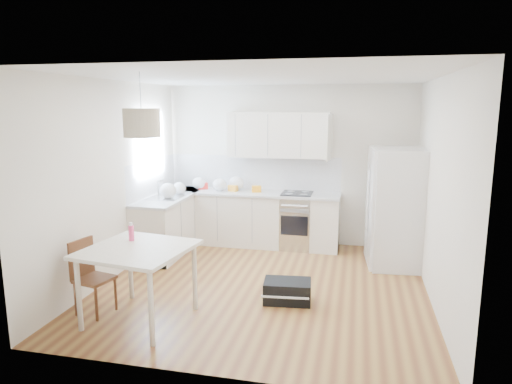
% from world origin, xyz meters
% --- Properties ---
extents(floor, '(4.20, 4.20, 0.00)m').
position_xyz_m(floor, '(0.00, 0.00, 0.00)').
color(floor, brown).
rests_on(floor, ground).
extents(ceiling, '(4.20, 4.20, 0.00)m').
position_xyz_m(ceiling, '(0.00, 0.00, 2.70)').
color(ceiling, white).
rests_on(ceiling, wall_back).
extents(wall_back, '(4.20, 0.00, 4.20)m').
position_xyz_m(wall_back, '(0.00, 2.10, 1.35)').
color(wall_back, white).
rests_on(wall_back, floor).
extents(wall_left, '(0.00, 4.20, 4.20)m').
position_xyz_m(wall_left, '(-2.10, 0.00, 1.35)').
color(wall_left, white).
rests_on(wall_left, floor).
extents(wall_right, '(0.00, 4.20, 4.20)m').
position_xyz_m(wall_right, '(2.10, 0.00, 1.35)').
color(wall_right, white).
rests_on(wall_right, floor).
extents(window_glassblock, '(0.02, 1.00, 1.00)m').
position_xyz_m(window_glassblock, '(-2.09, 1.15, 1.75)').
color(window_glassblock, '#BFE0F9').
rests_on(window_glassblock, wall_left).
extents(cabinets_back, '(3.00, 0.60, 0.88)m').
position_xyz_m(cabinets_back, '(-0.60, 1.80, 0.44)').
color(cabinets_back, silver).
rests_on(cabinets_back, floor).
extents(cabinets_left, '(0.60, 1.80, 0.88)m').
position_xyz_m(cabinets_left, '(-1.80, 1.20, 0.44)').
color(cabinets_left, silver).
rests_on(cabinets_left, floor).
extents(counter_back, '(3.02, 0.64, 0.04)m').
position_xyz_m(counter_back, '(-0.60, 1.80, 0.90)').
color(counter_back, '#ACAFB1').
rests_on(counter_back, cabinets_back).
extents(counter_left, '(0.64, 1.82, 0.04)m').
position_xyz_m(counter_left, '(-1.80, 1.20, 0.90)').
color(counter_left, '#ACAFB1').
rests_on(counter_left, cabinets_left).
extents(backsplash_back, '(3.00, 0.01, 0.58)m').
position_xyz_m(backsplash_back, '(-0.60, 2.09, 1.21)').
color(backsplash_back, white).
rests_on(backsplash_back, wall_back).
extents(backsplash_left, '(0.01, 1.80, 0.58)m').
position_xyz_m(backsplash_left, '(-2.09, 1.20, 1.21)').
color(backsplash_left, white).
rests_on(backsplash_left, wall_left).
extents(upper_cabinets, '(1.70, 0.32, 0.75)m').
position_xyz_m(upper_cabinets, '(-0.15, 1.94, 1.88)').
color(upper_cabinets, silver).
rests_on(upper_cabinets, wall_back).
extents(range_oven, '(0.50, 0.61, 0.88)m').
position_xyz_m(range_oven, '(0.20, 1.80, 0.44)').
color(range_oven, silver).
rests_on(range_oven, floor).
extents(sink, '(0.50, 0.80, 0.16)m').
position_xyz_m(sink, '(-1.80, 1.15, 0.92)').
color(sink, silver).
rests_on(sink, counter_left).
extents(refrigerator, '(0.91, 0.94, 1.75)m').
position_xyz_m(refrigerator, '(1.74, 1.26, 0.88)').
color(refrigerator, white).
rests_on(refrigerator, floor).
extents(dining_table, '(1.20, 1.20, 0.84)m').
position_xyz_m(dining_table, '(-1.14, -1.23, 0.74)').
color(dining_table, beige).
rests_on(dining_table, floor).
extents(dining_chair, '(0.43, 0.43, 0.86)m').
position_xyz_m(dining_chair, '(-1.72, -1.19, 0.43)').
color(dining_chair, '#4C2816').
rests_on(dining_chair, floor).
extents(drink_bottle, '(0.08, 0.08, 0.21)m').
position_xyz_m(drink_bottle, '(-1.33, -1.00, 0.94)').
color(drink_bottle, '#EF427B').
rests_on(drink_bottle, dining_table).
extents(gym_bag, '(0.60, 0.43, 0.26)m').
position_xyz_m(gym_bag, '(0.39, -0.40, 0.13)').
color(gym_bag, black).
rests_on(gym_bag, floor).
extents(pendant_lamp, '(0.49, 0.49, 0.30)m').
position_xyz_m(pendant_lamp, '(-1.05, -1.17, 2.18)').
color(pendant_lamp, '#BFB392').
rests_on(pendant_lamp, ceiling).
extents(grocery_bag_a, '(0.23, 0.20, 0.21)m').
position_xyz_m(grocery_bag_a, '(-1.53, 1.84, 1.02)').
color(grocery_bag_a, white).
rests_on(grocery_bag_a, counter_back).
extents(grocery_bag_b, '(0.24, 0.20, 0.22)m').
position_xyz_m(grocery_bag_b, '(-1.13, 1.75, 1.03)').
color(grocery_bag_b, white).
rests_on(grocery_bag_b, counter_back).
extents(grocery_bag_c, '(0.26, 0.22, 0.24)m').
position_xyz_m(grocery_bag_c, '(-0.87, 1.89, 1.04)').
color(grocery_bag_c, white).
rests_on(grocery_bag_c, counter_back).
extents(grocery_bag_d, '(0.22, 0.18, 0.19)m').
position_xyz_m(grocery_bag_d, '(-1.70, 1.34, 1.02)').
color(grocery_bag_d, white).
rests_on(grocery_bag_d, counter_back).
extents(grocery_bag_e, '(0.27, 0.23, 0.24)m').
position_xyz_m(grocery_bag_e, '(-1.73, 0.98, 1.04)').
color(grocery_bag_e, white).
rests_on(grocery_bag_e, counter_left).
extents(snack_orange, '(0.18, 0.14, 0.11)m').
position_xyz_m(snack_orange, '(-0.49, 1.79, 0.97)').
color(snack_orange, orange).
rests_on(snack_orange, counter_back).
extents(snack_yellow, '(0.17, 0.13, 0.11)m').
position_xyz_m(snack_yellow, '(-0.90, 1.78, 0.97)').
color(snack_yellow, orange).
rests_on(snack_yellow, counter_back).
extents(snack_red, '(0.19, 0.17, 0.11)m').
position_xyz_m(snack_red, '(-1.46, 1.85, 0.98)').
color(snack_red, red).
rests_on(snack_red, counter_back).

